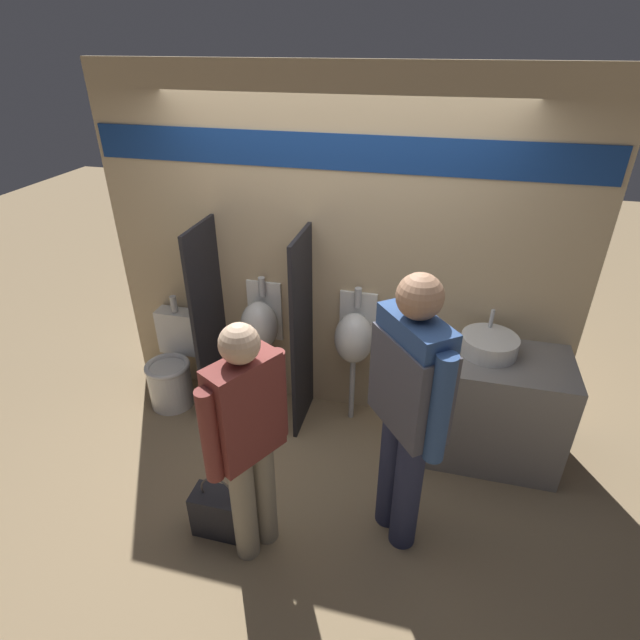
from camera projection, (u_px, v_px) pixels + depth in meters
ground_plane at (315, 445)px, 3.95m from camera, size 16.00×16.00×0.00m
display_wall at (334, 257)px, 3.78m from camera, size 3.67×0.07×2.70m
sink_counter at (485, 406)px, 3.70m from camera, size 1.08×0.61×0.86m
sink_basin at (489, 344)px, 3.51m from camera, size 0.40×0.40×0.27m
cell_phone at (447, 360)px, 3.45m from camera, size 0.07×0.14×0.01m
divider_near_counter at (209, 322)px, 4.01m from camera, size 0.03×0.52×1.63m
divider_mid at (302, 335)px, 3.84m from camera, size 0.03×0.52×1.63m
urinal_near_counter at (260, 325)px, 4.04m from camera, size 0.31×0.31×1.16m
urinal_far at (354, 338)px, 3.88m from camera, size 0.31×0.31×1.16m
toilet at (173, 368)px, 4.32m from camera, size 0.38×0.54×0.93m
person_in_vest at (408, 401)px, 2.76m from camera, size 0.48×0.53×1.83m
person_with_lanyard at (248, 438)px, 2.75m from camera, size 0.36×0.51×1.62m
shopping_bag at (220, 512)px, 3.20m from camera, size 0.34×0.19×0.47m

